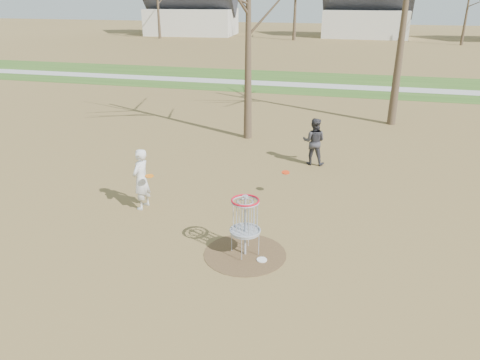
# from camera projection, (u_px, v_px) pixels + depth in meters

# --- Properties ---
(ground) EXTENTS (160.00, 160.00, 0.00)m
(ground) POSITION_uv_depth(u_px,v_px,m) (245.00, 254.00, 10.15)
(ground) COLOR brown
(ground) RESTS_ON ground
(green_band) EXTENTS (160.00, 8.00, 0.01)m
(green_band) POSITION_uv_depth(u_px,v_px,m) (326.00, 83.00, 28.99)
(green_band) COLOR #2D5119
(green_band) RESTS_ON ground
(footpath) EXTENTS (160.00, 1.50, 0.01)m
(footpath) POSITION_uv_depth(u_px,v_px,m) (325.00, 86.00, 28.09)
(footpath) COLOR #9E9E99
(footpath) RESTS_ON green_band
(dirt_circle) EXTENTS (1.80, 1.80, 0.01)m
(dirt_circle) POSITION_uv_depth(u_px,v_px,m) (245.00, 254.00, 10.14)
(dirt_circle) COLOR #47331E
(dirt_circle) RESTS_ON ground
(player_standing) EXTENTS (0.45, 0.63, 1.62)m
(player_standing) POSITION_uv_depth(u_px,v_px,m) (141.00, 179.00, 12.02)
(player_standing) COLOR silver
(player_standing) RESTS_ON ground
(player_throwing) EXTENTS (0.77, 0.61, 1.55)m
(player_throwing) POSITION_uv_depth(u_px,v_px,m) (314.00, 141.00, 15.17)
(player_throwing) COLOR #343338
(player_throwing) RESTS_ON ground
(disc_grounded) EXTENTS (0.22, 0.22, 0.02)m
(disc_grounded) POSITION_uv_depth(u_px,v_px,m) (262.00, 260.00, 9.89)
(disc_grounded) COLOR white
(disc_grounded) RESTS_ON dirt_circle
(discs_in_play) EXTENTS (3.36, 2.09, 0.33)m
(discs_in_play) POSITION_uv_depth(u_px,v_px,m) (224.00, 174.00, 12.20)
(discs_in_play) COLOR red
(discs_in_play) RESTS_ON ground
(disc_golf_basket) EXTENTS (0.64, 0.64, 1.35)m
(disc_golf_basket) POSITION_uv_depth(u_px,v_px,m) (245.00, 216.00, 9.80)
(disc_golf_basket) COLOR #9EA3AD
(disc_golf_basket) RESTS_ON ground
(houses_row) EXTENTS (56.51, 10.01, 7.26)m
(houses_row) POSITION_uv_depth(u_px,v_px,m) (388.00, 8.00, 55.00)
(houses_row) COLOR silver
(houses_row) RESTS_ON ground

